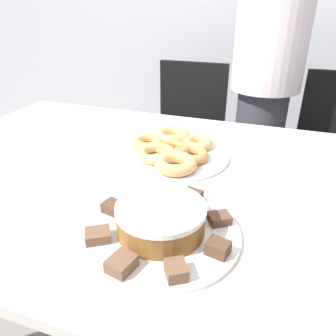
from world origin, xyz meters
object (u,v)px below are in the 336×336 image
Objects in this scene: person_standing at (266,79)px; plate_cake at (161,232)px; frosted_cake at (161,218)px; office_chair_left at (185,147)px; plate_donuts at (173,155)px; office_chair_right at (334,168)px.

person_standing reaches higher than plate_cake.
office_chair_left is at bearing 103.64° from frosted_cake.
plate_donuts is (0.18, -0.77, 0.32)m from office_chair_left.
frosted_cake is (0.10, -0.39, 0.04)m from plate_donuts.
office_chair_right is at bearing 65.78° from plate_cake.
person_standing is at bearing 74.50° from plate_donuts.
person_standing reaches higher than office_chair_left.
office_chair_right is 2.35× the size of plate_donuts.
person_standing is 8.06× the size of frosted_cake.
office_chair_left and office_chair_right have the same top height.
office_chair_right is 2.49× the size of plate_cake.
plate_cake is (-0.12, -1.20, -0.10)m from person_standing.
person_standing is at bearing 84.22° from plate_cake.
office_chair_left reaches higher than plate_cake.
plate_donuts is at bearing -77.60° from office_chair_left.
frosted_cake is at bearing 0.00° from plate_cake.
office_chair_left is at bearing 103.64° from plate_cake.
plate_donuts is (-0.22, -0.81, -0.10)m from person_standing.
office_chair_left is 0.80m from office_chair_right.
person_standing is 4.50× the size of plate_cake.
person_standing reaches higher than plate_donuts.
frosted_cake is at bearing -95.78° from person_standing.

